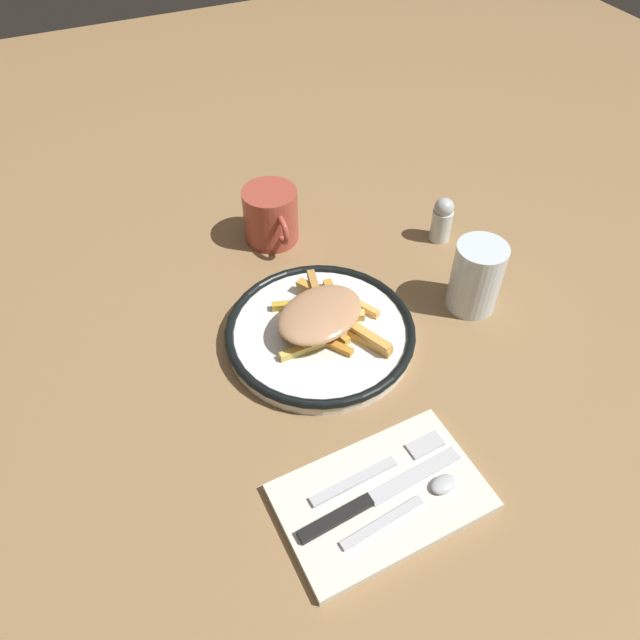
{
  "coord_description": "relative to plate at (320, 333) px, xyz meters",
  "views": [
    {
      "loc": [
        0.51,
        -0.23,
        0.63
      ],
      "look_at": [
        0.0,
        0.0,
        0.04
      ],
      "focal_mm": 33.73,
      "sensor_mm": 36.0,
      "label": 1
    }
  ],
  "objects": [
    {
      "name": "plate",
      "position": [
        0.0,
        0.0,
        0.0
      ],
      "size": [
        0.27,
        0.27,
        0.03
      ],
      "color": "white",
      "rests_on": "ground_plane"
    },
    {
      "name": "spoon",
      "position": [
        0.27,
        -0.0,
        0.0
      ],
      "size": [
        0.03,
        0.15,
        0.01
      ],
      "color": "silver",
      "rests_on": "napkin"
    },
    {
      "name": "ground_plane",
      "position": [
        0.0,
        0.0,
        -0.01
      ],
      "size": [
        2.6,
        2.6,
        0.0
      ],
      "primitive_type": "plane",
      "color": "olive"
    },
    {
      "name": "napkin",
      "position": [
        0.25,
        -0.04,
        -0.01
      ],
      "size": [
        0.15,
        0.24,
        0.01
      ],
      "primitive_type": "cube",
      "rotation": [
        0.0,
        0.0,
        0.05
      ],
      "color": "silver",
      "rests_on": "ground_plane"
    },
    {
      "name": "coffee_mug",
      "position": [
        -0.24,
        0.02,
        0.03
      ],
      "size": [
        0.12,
        0.09,
        0.09
      ],
      "color": "#AB4635",
      "rests_on": "ground_plane"
    },
    {
      "name": "salt_shaker",
      "position": [
        -0.12,
        0.27,
        0.03
      ],
      "size": [
        0.03,
        0.03,
        0.08
      ],
      "color": "silver",
      "rests_on": "ground_plane"
    },
    {
      "name": "water_glass",
      "position": [
        0.03,
        0.23,
        0.04
      ],
      "size": [
        0.07,
        0.07,
        0.11
      ],
      "primitive_type": "cylinder",
      "color": "silver",
      "rests_on": "ground_plane"
    },
    {
      "name": "fork",
      "position": [
        0.22,
        -0.02,
        0.0
      ],
      "size": [
        0.03,
        0.18,
        0.01
      ],
      "color": "silver",
      "rests_on": "napkin"
    },
    {
      "name": "fries_heap",
      "position": [
        -0.0,
        0.01,
        0.03
      ],
      "size": [
        0.18,
        0.16,
        0.04
      ],
      "color": "#F0BB5C",
      "rests_on": "plate"
    },
    {
      "name": "knife",
      "position": [
        0.25,
        -0.06,
        0.0
      ],
      "size": [
        0.04,
        0.21,
        0.01
      ],
      "color": "black",
      "rests_on": "napkin"
    }
  ]
}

